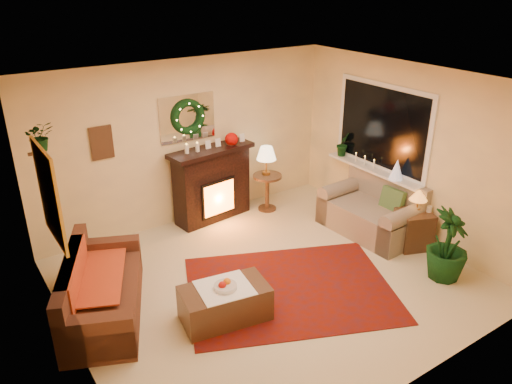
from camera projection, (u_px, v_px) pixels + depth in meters
floor at (271, 280)px, 6.63m from camera, size 5.00×5.00×0.00m
ceiling at (273, 84)px, 5.57m from camera, size 5.00×5.00×0.00m
wall_back at (188, 142)px, 7.80m from camera, size 5.00×5.00×0.00m
wall_front at (421, 276)px, 4.39m from camera, size 5.00×5.00×0.00m
wall_left at (62, 249)px, 4.82m from camera, size 4.50×4.50×0.00m
wall_right at (409, 152)px, 7.37m from camera, size 4.50×4.50×0.00m
area_rug at (290, 289)px, 6.43m from camera, size 3.14×2.81×0.01m
sofa at (103, 283)px, 5.81m from camera, size 1.45×1.97×0.78m
red_throw at (90, 277)px, 5.88m from camera, size 0.75×1.22×0.02m
fireplace at (212, 187)px, 8.08m from camera, size 1.29×0.54×1.15m
poinsettia at (232, 139)px, 7.95m from camera, size 0.21×0.21×0.21m
mantel_candle_a at (187, 151)px, 7.57m from camera, size 0.07×0.07×0.20m
mantel_candle_b at (197, 149)px, 7.64m from camera, size 0.06×0.06×0.19m
mantel_mirror at (187, 118)px, 7.63m from camera, size 0.92×0.02×0.72m
wreath at (189, 117)px, 7.59m from camera, size 0.55×0.11×0.55m
wall_art at (102, 143)px, 7.00m from camera, size 0.32×0.03×0.48m
gold_mirror at (49, 195)px, 4.88m from camera, size 0.03×0.84×1.00m
hanging_plant at (42, 150)px, 5.43m from camera, size 0.33×0.28×0.36m
loveseat at (371, 207)px, 7.68m from camera, size 0.94×1.55×0.88m
window_frame at (382, 127)px, 7.68m from camera, size 0.03×1.86×1.36m
window_glass at (382, 128)px, 7.67m from camera, size 0.02×1.70×1.22m
window_sill at (373, 170)px, 7.90m from camera, size 0.22×1.86×0.04m
mini_tree at (397, 170)px, 7.45m from camera, size 0.21×0.21×0.32m
sill_plant at (343, 145)px, 8.38m from camera, size 0.29×0.24×0.53m
side_table_round at (267, 192)px, 8.46m from camera, size 0.54×0.54×0.63m
lamp_cream at (266, 161)px, 8.26m from camera, size 0.33×0.33×0.50m
end_table_square at (413, 230)px, 7.34m from camera, size 0.59×0.59×0.56m
lamp_tiffany at (418, 200)px, 7.16m from camera, size 0.26×0.26×0.38m
coffee_table at (225, 303)px, 5.81m from camera, size 1.09×0.71×0.42m
fruit_bowl at (225, 287)px, 5.70m from camera, size 0.26×0.26×0.06m
floor_palm at (447, 248)px, 6.51m from camera, size 2.14×2.14×2.92m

